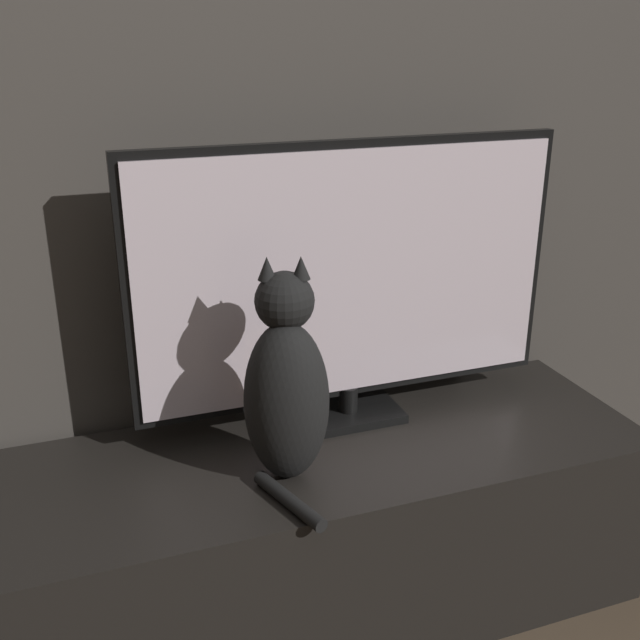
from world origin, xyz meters
TOP-DOWN VIEW (x-y plane):
  - wall_back at (0.00, 1.22)m, footprint 4.80×0.05m
  - tv_stand at (0.00, 0.94)m, footprint 1.54×0.48m
  - tv at (0.15, 1.06)m, footprint 0.98×0.15m
  - cat at (-0.05, 0.88)m, footprint 0.21×0.31m

SIDE VIEW (x-z plane):
  - tv_stand at x=0.00m, z-range 0.00..0.42m
  - cat at x=-0.05m, z-range 0.39..0.85m
  - tv at x=0.15m, z-range 0.44..1.08m
  - wall_back at x=0.00m, z-range 0.00..2.60m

